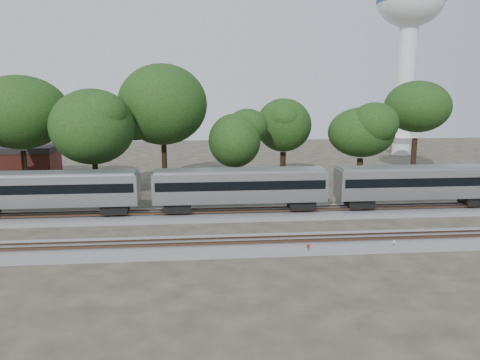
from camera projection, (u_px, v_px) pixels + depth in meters
The scene contains 16 objects.
ground at pixel (244, 233), 42.96m from camera, with size 160.00×160.00×0.00m, color #383328.
track_far at pixel (238, 214), 48.79m from camera, with size 160.00×5.00×0.73m.
track_near at pixel (249, 245), 39.02m from camera, with size 160.00×5.00×0.73m.
train at pixel (242, 185), 48.24m from camera, with size 92.55×3.19×4.71m.
switch_stand_red at pixel (308, 248), 37.06m from camera, with size 0.29×0.11×0.93m.
switch_stand_white at pixel (394, 244), 38.21m from camera, with size 0.28×0.07×0.89m.
switch_lever at pixel (317, 252), 37.55m from camera, with size 0.50×0.30×0.30m, color #512D19.
water_tower at pixel (410, 19), 89.66m from camera, with size 12.77×12.77×35.35m.
brick_building at pixel (23, 161), 70.42m from camera, with size 9.87×7.08×4.66m.
tree_1 at pixel (20, 112), 56.67m from camera, with size 10.41×10.41×14.68m.
tree_2 at pixel (93, 127), 53.78m from camera, with size 8.91×8.91×12.56m.
tree_3 at pixel (163, 105), 58.71m from camera, with size 11.29×11.29×15.92m.
tree_4 at pixel (235, 141), 56.76m from camera, with size 6.98×6.98×9.85m.
tree_5 at pixel (284, 125), 64.22m from camera, with size 8.28×8.28×11.67m.
tree_6 at pixel (361, 133), 60.80m from camera, with size 7.60×7.60×10.72m.
tree_7 at pixel (417, 107), 70.36m from camera, with size 10.59×10.59×14.93m.
Camera 1 is at (-4.16, -41.03, 13.01)m, focal length 35.00 mm.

